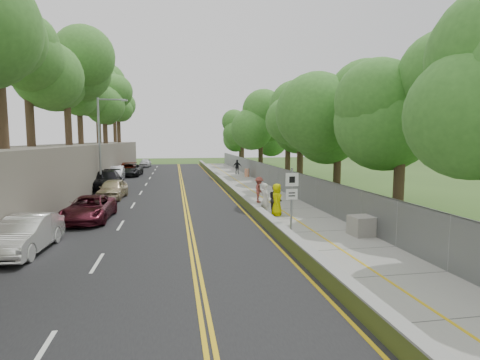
# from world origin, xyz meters

# --- Properties ---
(ground) EXTENTS (140.00, 140.00, 0.00)m
(ground) POSITION_xyz_m (0.00, 0.00, 0.00)
(ground) COLOR #33511E
(ground) RESTS_ON ground
(road) EXTENTS (11.20, 66.00, 0.04)m
(road) POSITION_xyz_m (-5.40, 15.00, 0.02)
(road) COLOR black
(road) RESTS_ON ground
(sidewalk) EXTENTS (4.20, 66.00, 0.05)m
(sidewalk) POSITION_xyz_m (2.55, 15.00, 0.03)
(sidewalk) COLOR gray
(sidewalk) RESTS_ON ground
(jersey_barrier) EXTENTS (0.42, 66.00, 0.60)m
(jersey_barrier) POSITION_xyz_m (0.25, 15.00, 0.30)
(jersey_barrier) COLOR #AED639
(jersey_barrier) RESTS_ON ground
(rock_embankment) EXTENTS (5.00, 66.00, 4.00)m
(rock_embankment) POSITION_xyz_m (-13.50, 15.00, 2.00)
(rock_embankment) COLOR #595147
(rock_embankment) RESTS_ON ground
(chainlink_fence) EXTENTS (0.04, 66.00, 2.00)m
(chainlink_fence) POSITION_xyz_m (4.65, 15.00, 1.00)
(chainlink_fence) COLOR slate
(chainlink_fence) RESTS_ON ground
(trees_embankment) EXTENTS (6.40, 66.00, 13.00)m
(trees_embankment) POSITION_xyz_m (-13.00, 15.00, 10.50)
(trees_embankment) COLOR #488A32
(trees_embankment) RESTS_ON rock_embankment
(trees_fenceside) EXTENTS (7.00, 66.00, 14.00)m
(trees_fenceside) POSITION_xyz_m (7.00, 15.00, 7.00)
(trees_fenceside) COLOR #448830
(trees_fenceside) RESTS_ON ground
(streetlight) EXTENTS (2.52, 0.22, 8.00)m
(streetlight) POSITION_xyz_m (-10.46, 14.00, 4.64)
(streetlight) COLOR gray
(streetlight) RESTS_ON ground
(signpost) EXTENTS (0.62, 0.09, 3.10)m
(signpost) POSITION_xyz_m (1.05, -3.02, 1.96)
(signpost) COLOR gray
(signpost) RESTS_ON sidewalk
(construction_barrel) EXTENTS (0.59, 0.59, 0.97)m
(construction_barrel) POSITION_xyz_m (4.02, 23.36, 0.53)
(construction_barrel) COLOR #E33F00
(construction_barrel) RESTS_ON sidewalk
(concrete_block) EXTENTS (1.42, 1.11, 0.89)m
(concrete_block) POSITION_xyz_m (4.30, -4.00, 0.50)
(concrete_block) COLOR gray
(concrete_block) RESTS_ON sidewalk
(car_1) EXTENTS (1.78, 4.48, 1.45)m
(car_1) POSITION_xyz_m (-10.21, -4.21, 0.77)
(car_1) COLOR white
(car_1) RESTS_ON road
(car_2) EXTENTS (2.38, 4.92, 1.35)m
(car_2) POSITION_xyz_m (-9.02, 1.48, 0.71)
(car_2) COLOR #541724
(car_2) RESTS_ON road
(car_3) EXTENTS (2.64, 5.89, 1.68)m
(car_3) POSITION_xyz_m (-10.35, 14.60, 0.88)
(car_3) COLOR black
(car_3) RESTS_ON road
(car_4) EXTENTS (2.00, 4.40, 1.46)m
(car_4) POSITION_xyz_m (-9.00, 9.25, 0.77)
(car_4) COLOR #C3AF89
(car_4) RESTS_ON road
(car_5) EXTENTS (1.94, 4.95, 1.60)m
(car_5) POSITION_xyz_m (-10.60, 21.20, 0.84)
(car_5) COLOR silver
(car_5) RESTS_ON road
(car_6) EXTENTS (2.80, 5.52, 1.50)m
(car_6) POSITION_xyz_m (-9.69, 26.83, 0.79)
(car_6) COLOR black
(car_6) RESTS_ON road
(car_7) EXTENTS (2.19, 5.27, 1.52)m
(car_7) POSITION_xyz_m (-10.08, 27.49, 0.80)
(car_7) COLOR maroon
(car_7) RESTS_ON road
(car_8) EXTENTS (1.86, 4.04, 1.34)m
(car_8) POSITION_xyz_m (-9.00, 41.61, 0.71)
(car_8) COLOR silver
(car_8) RESTS_ON road
(painter_0) EXTENTS (0.91, 1.08, 1.88)m
(painter_0) POSITION_xyz_m (1.45, 1.00, 0.99)
(painter_0) COLOR #CFCE00
(painter_0) RESTS_ON sidewalk
(painter_1) EXTENTS (0.62, 0.79, 1.92)m
(painter_1) POSITION_xyz_m (0.75, 1.00, 1.01)
(painter_1) COLOR silver
(painter_1) RESTS_ON sidewalk
(painter_2) EXTENTS (0.81, 0.98, 1.81)m
(painter_2) POSITION_xyz_m (1.45, 1.30, 0.96)
(painter_2) COLOR black
(painter_2) RESTS_ON sidewalk
(painter_3) EXTENTS (1.08, 1.34, 1.81)m
(painter_3) POSITION_xyz_m (1.45, 5.62, 0.96)
(painter_3) COLOR #964036
(painter_3) RESTS_ON sidewalk
(person_far) EXTENTS (1.17, 0.76, 1.86)m
(person_far) POSITION_xyz_m (3.46, 26.95, 0.98)
(person_far) COLOR black
(person_far) RESTS_ON sidewalk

